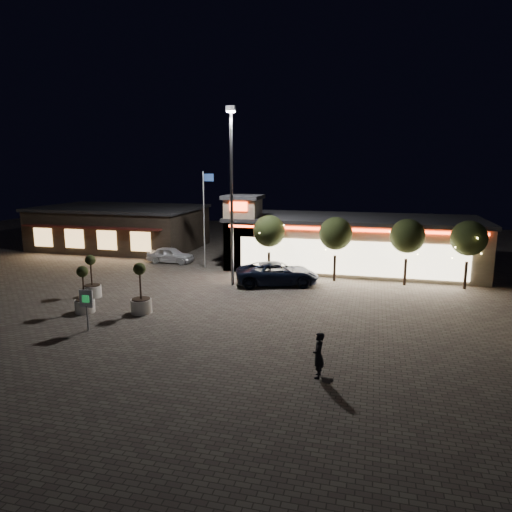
% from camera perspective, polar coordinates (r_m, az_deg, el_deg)
% --- Properties ---
extents(ground, '(90.00, 90.00, 0.00)m').
position_cam_1_polar(ground, '(26.59, -12.33, -7.52)').
color(ground, '#645C51').
rests_on(ground, ground).
extents(retail_building, '(20.40, 8.40, 6.10)m').
position_cam_1_polar(retail_building, '(38.78, 11.19, 1.76)').
color(retail_building, tan).
rests_on(retail_building, ground).
extents(restaurant_building, '(16.40, 11.00, 4.30)m').
position_cam_1_polar(restaurant_building, '(49.90, -16.56, 3.51)').
color(restaurant_building, '#382D23').
rests_on(restaurant_building, ground).
extents(floodlight_pole, '(0.60, 0.40, 12.38)m').
position_cam_1_polar(floodlight_pole, '(31.92, -3.08, 8.66)').
color(floodlight_pole, gray).
rests_on(floodlight_pole, ground).
extents(flagpole, '(0.95, 0.10, 8.00)m').
position_cam_1_polar(flagpole, '(38.07, -6.40, 5.58)').
color(flagpole, white).
rests_on(flagpole, ground).
extents(string_tree_a, '(2.42, 2.42, 4.79)m').
position_cam_1_polar(string_tree_a, '(34.60, 1.64, 3.11)').
color(string_tree_a, '#332319').
rests_on(string_tree_a, ground).
extents(string_tree_b, '(2.42, 2.42, 4.79)m').
position_cam_1_polar(string_tree_b, '(33.86, 9.93, 2.77)').
color(string_tree_b, '#332319').
rests_on(string_tree_b, ground).
extents(string_tree_c, '(2.42, 2.42, 4.79)m').
position_cam_1_polar(string_tree_c, '(33.85, 18.40, 2.36)').
color(string_tree_c, '#332319').
rests_on(string_tree_c, ground).
extents(string_tree_d, '(2.42, 2.42, 4.79)m').
position_cam_1_polar(string_tree_d, '(34.36, 25.06, 2.01)').
color(string_tree_d, '#332319').
rests_on(string_tree_d, ground).
extents(pickup_truck, '(6.50, 4.46, 1.65)m').
position_cam_1_polar(pickup_truck, '(32.85, 2.67, -2.19)').
color(pickup_truck, black).
rests_on(pickup_truck, ground).
extents(white_sedan, '(4.13, 1.68, 1.40)m').
position_cam_1_polar(white_sedan, '(41.01, -10.66, 0.14)').
color(white_sedan, white).
rests_on(white_sedan, ground).
extents(pedestrian, '(0.48, 0.71, 1.89)m').
position_cam_1_polar(pedestrian, '(18.90, 7.82, -12.18)').
color(pedestrian, black).
rests_on(pedestrian, ground).
extents(dog, '(0.45, 0.28, 0.24)m').
position_cam_1_polar(dog, '(18.54, 9.03, -15.09)').
color(dog, '#59514C').
rests_on(dog, ground).
extents(planter_left, '(1.14, 1.14, 2.81)m').
position_cam_1_polar(planter_left, '(31.57, -19.81, -3.32)').
color(planter_left, white).
rests_on(planter_left, ground).
extents(planter_mid, '(1.13, 1.13, 2.78)m').
position_cam_1_polar(planter_mid, '(28.47, -20.67, -4.94)').
color(planter_mid, white).
rests_on(planter_mid, ground).
extents(planter_right, '(1.22, 1.22, 2.99)m').
position_cam_1_polar(planter_right, '(27.36, -14.19, -5.06)').
color(planter_right, white).
rests_on(planter_right, ground).
extents(valet_sign, '(0.72, 0.14, 2.17)m').
position_cam_1_polar(valet_sign, '(25.17, -20.45, -5.43)').
color(valet_sign, gray).
rests_on(valet_sign, ground).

